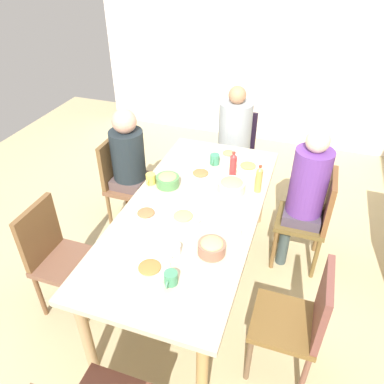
{
  "coord_description": "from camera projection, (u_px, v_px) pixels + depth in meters",
  "views": [
    {
      "loc": [
        2.05,
        0.7,
        2.42
      ],
      "look_at": [
        0.0,
        0.0,
        0.9
      ],
      "focal_mm": 34.96,
      "sensor_mm": 36.0,
      "label": 1
    }
  ],
  "objects": [
    {
      "name": "plate_2",
      "position": [
        248.0,
        167.0,
        3.19
      ],
      "size": [
        0.24,
        0.24,
        0.04
      ],
      "color": "#E0EAC3",
      "rests_on": "dining_table"
    },
    {
      "name": "plate_4",
      "position": [
        229.0,
        154.0,
        3.37
      ],
      "size": [
        0.2,
        0.2,
        0.04
      ],
      "color": "silver",
      "rests_on": "dining_table"
    },
    {
      "name": "chair_0",
      "position": [
        56.0,
        253.0,
        2.69
      ],
      "size": [
        0.4,
        0.4,
        0.9
      ],
      "color": "brown",
      "rests_on": "ground_plane"
    },
    {
      "name": "person_5",
      "position": [
        306.0,
        190.0,
        2.94
      ],
      "size": [
        0.3,
        0.3,
        1.27
      ],
      "color": "#384644",
      "rests_on": "ground_plane"
    },
    {
      "name": "plate_5",
      "position": [
        183.0,
        217.0,
        2.63
      ],
      "size": [
        0.25,
        0.25,
        0.04
      ],
      "color": "#EFE4C7",
      "rests_on": "dining_table"
    },
    {
      "name": "cup_2",
      "position": [
        236.0,
        233.0,
        2.46
      ],
      "size": [
        0.12,
        0.08,
        0.08
      ],
      "color": "white",
      "rests_on": "dining_table"
    },
    {
      "name": "wall_left",
      "position": [
        266.0,
        41.0,
        4.61
      ],
      "size": [
        0.12,
        4.36,
        2.6
      ],
      "primitive_type": "cube",
      "color": "silver",
      "rests_on": "ground_plane"
    },
    {
      "name": "cup_1",
      "position": [
        151.0,
        179.0,
        2.98
      ],
      "size": [
        0.11,
        0.08,
        0.09
      ],
      "color": "#E1C14D",
      "rests_on": "dining_table"
    },
    {
      "name": "cup_4",
      "position": [
        174.0,
        249.0,
        2.33
      ],
      "size": [
        0.11,
        0.08,
        0.07
      ],
      "color": "white",
      "rests_on": "dining_table"
    },
    {
      "name": "person_4",
      "position": [
        130.0,
        160.0,
        3.35
      ],
      "size": [
        0.3,
        0.3,
        1.21
      ],
      "color": "brown",
      "rests_on": "ground_plane"
    },
    {
      "name": "bowl_2",
      "position": [
        232.0,
        186.0,
        2.89
      ],
      "size": [
        0.21,
        0.21,
        0.1
      ],
      "color": "beige",
      "rests_on": "dining_table"
    },
    {
      "name": "chair_3",
      "position": [
        300.0,
        319.0,
        2.24
      ],
      "size": [
        0.4,
        0.4,
        0.9
      ],
      "color": "brown",
      "rests_on": "ground_plane"
    },
    {
      "name": "bottle_1",
      "position": [
        233.0,
        167.0,
        2.98
      ],
      "size": [
        0.06,
        0.06,
        0.26
      ],
      "color": "red",
      "rests_on": "dining_table"
    },
    {
      "name": "cup_0",
      "position": [
        215.0,
        159.0,
        3.23
      ],
      "size": [
        0.12,
        0.08,
        0.09
      ],
      "color": "#3D8864",
      "rests_on": "dining_table"
    },
    {
      "name": "plate_0",
      "position": [
        146.0,
        214.0,
        2.66
      ],
      "size": [
        0.23,
        0.23,
        0.04
      ],
      "color": "silver",
      "rests_on": "dining_table"
    },
    {
      "name": "cup_3",
      "position": [
        171.0,
        278.0,
        2.14
      ],
      "size": [
        0.12,
        0.08,
        0.08
      ],
      "color": "#41875F",
      "rests_on": "dining_table"
    },
    {
      "name": "bowl_1",
      "position": [
        168.0,
        180.0,
        2.96
      ],
      "size": [
        0.18,
        0.18,
        0.1
      ],
      "color": "#4B824A",
      "rests_on": "dining_table"
    },
    {
      "name": "plate_1",
      "position": [
        201.0,
        174.0,
        3.1
      ],
      "size": [
        0.24,
        0.24,
        0.04
      ],
      "color": "white",
      "rests_on": "dining_table"
    },
    {
      "name": "ground_plane",
      "position": [
        192.0,
        279.0,
        3.17
      ],
      "size": [
        6.65,
        6.65,
        0.0
      ],
      "primitive_type": "plane",
      "color": "tan"
    },
    {
      "name": "dining_table",
      "position": [
        192.0,
        217.0,
        2.78
      ],
      "size": [
        2.09,
        0.96,
        0.75
      ],
      "color": "#C1B392",
      "rests_on": "ground_plane"
    },
    {
      "name": "bowl_0",
      "position": [
        212.0,
        247.0,
        2.33
      ],
      "size": [
        0.18,
        0.18,
        0.1
      ],
      "color": "#92604B",
      "rests_on": "dining_table"
    },
    {
      "name": "chair_4",
      "position": [
        123.0,
        179.0,
        3.5
      ],
      "size": [
        0.4,
        0.4,
        0.9
      ],
      "color": "brown",
      "rests_on": "ground_plane"
    },
    {
      "name": "plate_3",
      "position": [
        150.0,
        269.0,
        2.23
      ],
      "size": [
        0.25,
        0.25,
        0.04
      ],
      "color": "silver",
      "rests_on": "dining_table"
    },
    {
      "name": "chair_2",
      "position": [
        235.0,
        149.0,
        3.97
      ],
      "size": [
        0.4,
        0.4,
        0.9
      ],
      "color": "black",
      "rests_on": "ground_plane"
    },
    {
      "name": "person_2",
      "position": [
        234.0,
        134.0,
        3.78
      ],
      "size": [
        0.33,
        0.33,
        1.22
      ],
      "color": "#48403B",
      "rests_on": "ground_plane"
    },
    {
      "name": "chair_5",
      "position": [
        312.0,
        216.0,
        3.05
      ],
      "size": [
        0.4,
        0.4,
        0.9
      ],
      "color": "brown",
      "rests_on": "ground_plane"
    },
    {
      "name": "bottle_0",
      "position": [
        259.0,
        179.0,
        2.86
      ],
      "size": [
        0.05,
        0.05,
        0.23
      ],
      "color": "gold",
      "rests_on": "dining_table"
    }
  ]
}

